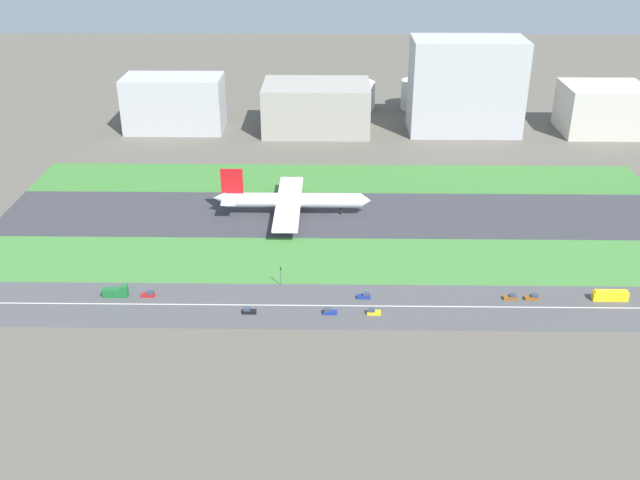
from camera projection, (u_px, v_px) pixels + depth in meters
name	position (u px, v px, depth m)	size (l,w,h in m)	color
ground_plane	(340.00, 214.00, 303.86)	(800.00, 800.00, 0.00)	#5B564C
runway	(340.00, 214.00, 303.84)	(280.00, 46.00, 0.10)	#38383D
grass_median_north	(339.00, 178.00, 340.63)	(280.00, 36.00, 0.10)	#3D7A33
grass_median_south	(341.00, 260.00, 267.05)	(280.00, 36.00, 0.10)	#427F38
highway	(342.00, 306.00, 238.33)	(280.00, 28.00, 0.10)	#4C4C4F
highway_centerline	(342.00, 306.00, 238.31)	(266.00, 0.50, 0.01)	silver
airliner	(289.00, 200.00, 301.40)	(65.00, 56.00, 19.70)	white
car_3	(511.00, 297.00, 241.66)	(4.40, 1.80, 2.00)	brown
truck_0	(116.00, 292.00, 243.14)	(8.40, 2.50, 4.00)	#19662D
car_2	(149.00, 294.00, 243.32)	(4.40, 1.80, 2.00)	#B2191E
car_1	(249.00, 311.00, 233.87)	(4.40, 1.80, 2.00)	black
car_0	(329.00, 312.00, 233.51)	(4.40, 1.80, 2.00)	navy
car_6	(364.00, 296.00, 242.33)	(4.40, 1.80, 2.00)	navy
car_4	(373.00, 312.00, 233.32)	(4.40, 1.80, 2.00)	yellow
bus_0	(610.00, 295.00, 240.82)	(11.60, 2.50, 3.50)	yellow
car_5	(532.00, 297.00, 241.57)	(4.40, 1.80, 2.00)	brown
traffic_light	(281.00, 275.00, 248.41)	(0.36, 0.50, 7.20)	#4C4C51
terminal_building	(174.00, 104.00, 400.83)	(53.38, 26.32, 29.83)	#B2B2B7
hangar_building	(316.00, 107.00, 400.56)	(57.78, 38.58, 26.18)	#9E998E
office_tower	(466.00, 86.00, 394.10)	(59.64, 31.11, 50.43)	#B2B2B7
cargo_warehouse	(602.00, 109.00, 398.48)	(43.31, 34.82, 25.87)	beige
fuel_tank_west	(300.00, 95.00, 443.50)	(24.98, 24.98, 15.26)	silver
fuel_tank_centre	(356.00, 95.00, 442.88)	(23.41, 23.41, 15.95)	silver
fuel_tank_east	(417.00, 94.00, 442.11)	(19.78, 19.78, 17.12)	silver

